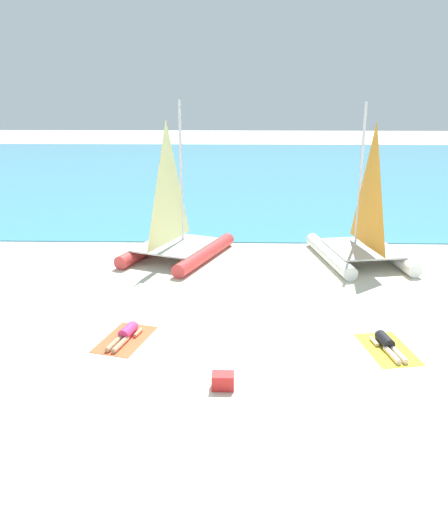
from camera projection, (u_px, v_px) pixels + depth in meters
name	position (u px, v px, depth m)	size (l,w,h in m)	color
ground_plane	(227.00, 244.00, 22.97)	(120.00, 120.00, 0.00)	beige
ocean_water	(232.00, 171.00, 42.19)	(120.00, 40.00, 0.05)	teal
sailboat_red	(176.00, 236.00, 20.93)	(4.41, 5.34, 5.98)	#CC3838
sailboat_white	(362.00, 239.00, 20.50)	(3.61, 4.96, 5.93)	white
towel_left	(125.00, 339.00, 14.38)	(1.10, 1.90, 0.01)	#EA5933
sunbather_left	(126.00, 334.00, 14.41)	(0.78, 1.55, 0.30)	#D83372
towel_right	(388.00, 349.00, 13.84)	(1.10, 1.90, 0.01)	yellow
sunbather_right	(387.00, 344.00, 13.87)	(0.66, 1.57, 0.30)	black
cooler_box	(223.00, 381.00, 12.02)	(0.50, 0.36, 0.36)	red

